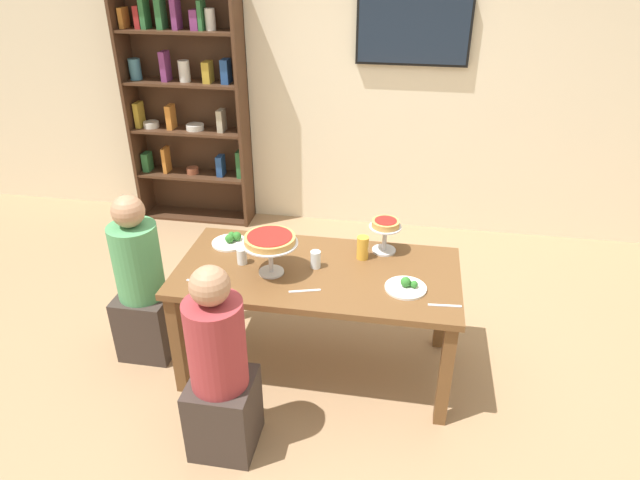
# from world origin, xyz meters

# --- Properties ---
(ground_plane) EXTENTS (12.00, 12.00, 0.00)m
(ground_plane) POSITION_xyz_m (0.00, 0.00, 0.00)
(ground_plane) COLOR #9E7A56
(rear_partition) EXTENTS (8.00, 0.12, 2.80)m
(rear_partition) POSITION_xyz_m (0.00, 2.20, 1.40)
(rear_partition) COLOR beige
(rear_partition) RESTS_ON ground_plane
(dining_table) EXTENTS (1.69, 0.83, 0.74)m
(dining_table) POSITION_xyz_m (0.00, 0.00, 0.65)
(dining_table) COLOR brown
(dining_table) RESTS_ON ground_plane
(bookshelf) EXTENTS (1.10, 0.30, 2.21)m
(bookshelf) POSITION_xyz_m (-1.57, 2.02, 1.15)
(bookshelf) COLOR #422819
(bookshelf) RESTS_ON ground_plane
(television) EXTENTS (0.94, 0.05, 0.55)m
(television) POSITION_xyz_m (0.43, 2.11, 1.80)
(television) COLOR black
(diner_head_west) EXTENTS (0.34, 0.34, 1.15)m
(diner_head_west) POSITION_xyz_m (-1.14, -0.03, 0.49)
(diner_head_west) COLOR #382D28
(diner_head_west) RESTS_ON ground_plane
(diner_near_left) EXTENTS (0.34, 0.34, 1.15)m
(diner_near_left) POSITION_xyz_m (-0.39, -0.72, 0.49)
(diner_near_left) COLOR #382D28
(diner_near_left) RESTS_ON ground_plane
(deep_dish_pizza_stand) EXTENTS (0.33, 0.33, 0.25)m
(deep_dish_pizza_stand) POSITION_xyz_m (-0.26, -0.08, 0.95)
(deep_dish_pizza_stand) COLOR silver
(deep_dish_pizza_stand) RESTS_ON dining_table
(personal_pizza_stand) EXTENTS (0.20, 0.20, 0.22)m
(personal_pizza_stand) POSITION_xyz_m (0.38, 0.29, 0.90)
(personal_pizza_stand) COLOR silver
(personal_pizza_stand) RESTS_ON dining_table
(salad_plate_near_diner) EXTENTS (0.24, 0.24, 0.07)m
(salad_plate_near_diner) POSITION_xyz_m (0.53, -0.11, 0.76)
(salad_plate_near_diner) COLOR white
(salad_plate_near_diner) RESTS_ON dining_table
(salad_plate_far_diner) EXTENTS (0.23, 0.23, 0.07)m
(salad_plate_far_diner) POSITION_xyz_m (-0.61, 0.23, 0.76)
(salad_plate_far_diner) COLOR white
(salad_plate_far_diner) RESTS_ON dining_table
(beer_glass_amber_tall) EXTENTS (0.07, 0.07, 0.15)m
(beer_glass_amber_tall) POSITION_xyz_m (0.25, 0.18, 0.81)
(beer_glass_amber_tall) COLOR gold
(beer_glass_amber_tall) RESTS_ON dining_table
(water_glass_clear_near) EXTENTS (0.06, 0.06, 0.10)m
(water_glass_clear_near) POSITION_xyz_m (-0.46, -0.00, 0.79)
(water_glass_clear_near) COLOR white
(water_glass_clear_near) RESTS_ON dining_table
(water_glass_clear_far) EXTENTS (0.06, 0.06, 0.11)m
(water_glass_clear_far) POSITION_xyz_m (-0.01, 0.03, 0.79)
(water_glass_clear_far) COLOR white
(water_glass_clear_far) RESTS_ON dining_table
(cutlery_fork_near) EXTENTS (0.18, 0.06, 0.00)m
(cutlery_fork_near) POSITION_xyz_m (-0.30, 0.32, 0.74)
(cutlery_fork_near) COLOR silver
(cutlery_fork_near) RESTS_ON dining_table
(cutlery_knife_near) EXTENTS (0.18, 0.07, 0.00)m
(cutlery_knife_near) POSITION_xyz_m (-0.03, -0.24, 0.74)
(cutlery_knife_near) COLOR silver
(cutlery_knife_near) RESTS_ON dining_table
(cutlery_fork_far) EXTENTS (0.18, 0.03, 0.00)m
(cutlery_fork_far) POSITION_xyz_m (0.74, -0.25, 0.74)
(cutlery_fork_far) COLOR silver
(cutlery_fork_far) RESTS_ON dining_table
(cutlery_knife_far) EXTENTS (0.18, 0.04, 0.00)m
(cutlery_knife_far) POSITION_xyz_m (-0.64, -0.25, 0.74)
(cutlery_knife_far) COLOR silver
(cutlery_knife_far) RESTS_ON dining_table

